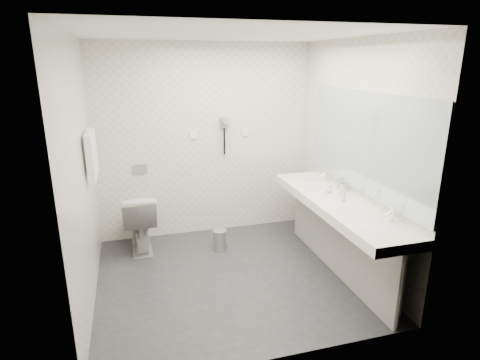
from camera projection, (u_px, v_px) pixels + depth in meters
name	position (u px, v px, depth m)	size (l,w,h in m)	color
floor	(231.00, 277.00, 4.32)	(2.80, 2.80, 0.00)	#28282D
ceiling	(229.00, 34.00, 3.60)	(2.80, 2.80, 0.00)	silver
wall_back	(205.00, 142.00, 5.16)	(2.80, 2.80, 0.00)	beige
wall_front	(276.00, 212.00, 2.77)	(2.80, 2.80, 0.00)	beige
wall_left	(81.00, 177.00, 3.60)	(2.60, 2.60, 0.00)	beige
wall_right	(353.00, 157.00, 4.33)	(2.60, 2.60, 0.00)	beige
vanity_counter	(337.00, 204.00, 4.20)	(0.55, 2.20, 0.10)	white
vanity_panel	(336.00, 241.00, 4.33)	(0.03, 2.15, 0.75)	gray
vanity_post_near	(400.00, 291.00, 3.38)	(0.06, 0.06, 0.75)	silver
vanity_post_far	(300.00, 208.00, 5.30)	(0.06, 0.06, 0.75)	silver
mirror	(364.00, 143.00, 4.08)	(0.02, 2.20, 1.05)	#B2BCC6
basin_near	(373.00, 225.00, 3.59)	(0.40, 0.31, 0.05)	white
basin_far	(311.00, 184.00, 4.79)	(0.40, 0.31, 0.05)	white
faucet_near	(392.00, 213.00, 3.62)	(0.04, 0.04, 0.15)	silver
faucet_far	(326.00, 175.00, 4.82)	(0.04, 0.04, 0.15)	silver
soap_bottle_a	(342.00, 190.00, 4.32)	(0.05, 0.05, 0.12)	beige
soap_bottle_b	(329.00, 189.00, 4.41)	(0.07, 0.07, 0.09)	beige
soap_bottle_c	(343.00, 196.00, 4.13)	(0.05, 0.05, 0.12)	beige
glass_left	(344.00, 187.00, 4.45)	(0.05, 0.05, 0.10)	silver
glass_right	(340.00, 184.00, 4.54)	(0.07, 0.07, 0.12)	silver
toilet	(140.00, 221.00, 4.88)	(0.41, 0.72, 0.73)	white
flush_plate	(140.00, 169.00, 5.01)	(0.18, 0.02, 0.12)	#B2B5BA
pedal_bin	(220.00, 240.00, 4.92)	(0.17, 0.17, 0.24)	#B2B5BA
bin_lid	(220.00, 231.00, 4.88)	(0.17, 0.17, 0.01)	#B2B5BA
towel_rail	(88.00, 134.00, 4.03)	(0.02, 0.02, 0.62)	silver
towel_near	(90.00, 158.00, 3.97)	(0.07, 0.24, 0.48)	white
towel_far	(92.00, 152.00, 4.23)	(0.07, 0.24, 0.48)	white
dryer_cradle	(224.00, 122.00, 5.13)	(0.10, 0.04, 0.14)	gray
dryer_barrel	(225.00, 121.00, 5.05)	(0.08, 0.08, 0.14)	gray
dryer_cord	(224.00, 141.00, 5.18)	(0.02, 0.02, 0.35)	black
switch_plate_a	(194.00, 135.00, 5.08)	(0.09, 0.02, 0.09)	white
switch_plate_b	(246.00, 132.00, 5.26)	(0.09, 0.02, 0.09)	white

